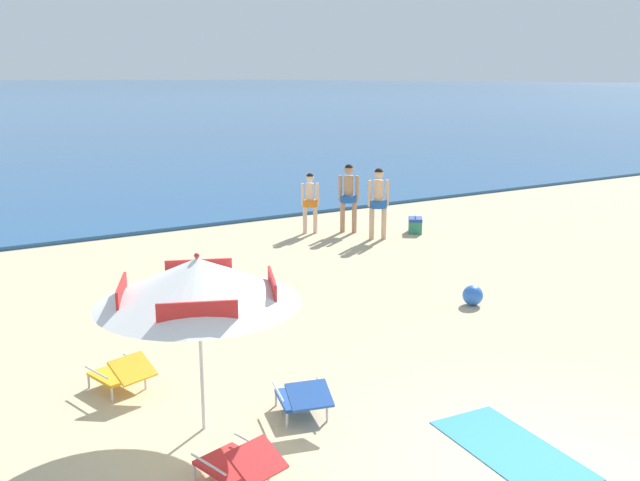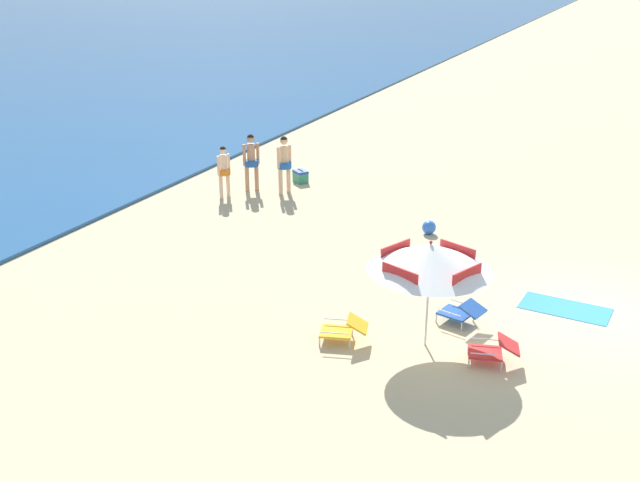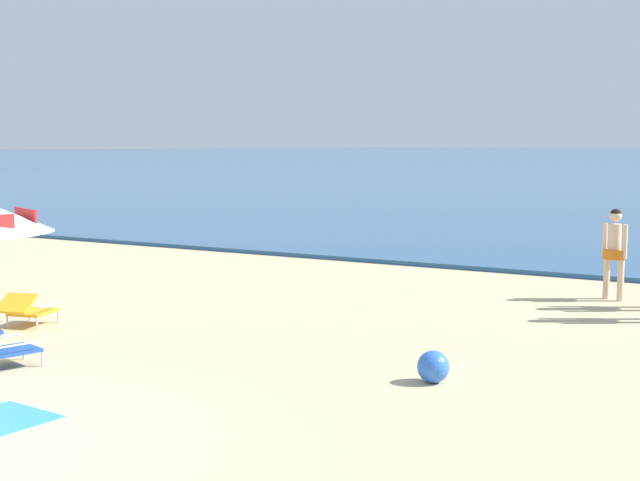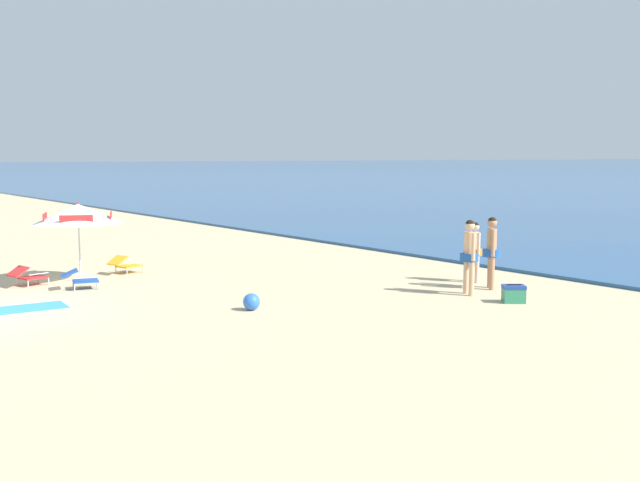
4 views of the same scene
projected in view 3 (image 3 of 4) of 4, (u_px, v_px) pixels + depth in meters
The scene contains 3 objects.
lounge_chair_facing_sea at pixel (27, 309), 12.99m from camera, with size 0.75×1.00×0.52m.
person_standing_beside at pixel (615, 247), 15.22m from camera, with size 0.45×0.39×1.58m.
beach_ball at pixel (433, 367), 9.96m from camera, with size 0.37×0.37×0.37m, color blue.
Camera 3 is at (6.92, -4.58, 2.66)m, focal length 49.82 mm.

